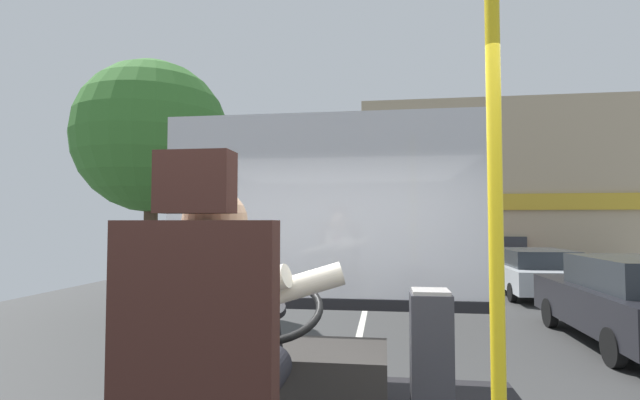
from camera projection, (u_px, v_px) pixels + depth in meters
name	position (u px, v px, depth m)	size (l,w,h in m)	color
ground	(365.00, 311.00, 10.53)	(18.00, 44.00, 0.06)	#383838
bus_driver	(222.00, 336.00, 1.57)	(0.80, 0.59, 0.76)	black
steering_console	(289.00, 380.00, 2.66)	(1.10, 0.97, 0.82)	#282623
handrail_pole	(496.00, 235.00, 1.40)	(0.04, 0.04, 2.15)	yellow
fare_box	(431.00, 361.00, 2.51)	(0.22, 0.22, 0.75)	#333338
windshield_panel	(324.00, 231.00, 3.52)	(2.50, 0.08, 1.48)	silver
street_tree	(152.00, 137.00, 10.00)	(3.22, 3.22, 5.40)	#4C3828
shop_building	(527.00, 189.00, 19.36)	(13.42, 4.38, 6.71)	tan
parked_car_silver	(534.00, 271.00, 12.72)	(1.92, 4.18, 1.24)	silver
parked_car_red	(497.00, 253.00, 18.56)	(1.90, 4.37, 1.45)	maroon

